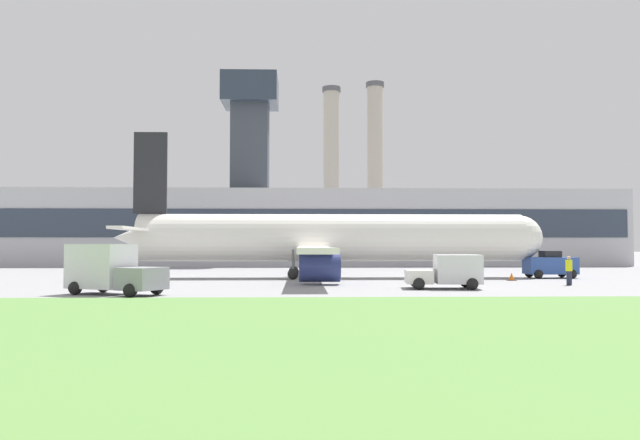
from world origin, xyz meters
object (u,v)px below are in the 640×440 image
pushback_tug (550,266)px  ground_crew_person (569,270)px  fuel_truck (110,270)px  baggage_truck (449,272)px  airplane (325,239)px

pushback_tug → ground_crew_person: pushback_tug is taller
ground_crew_person → fuel_truck: bearing=-166.1°
baggage_truck → fuel_truck: 19.06m
baggage_truck → fuel_truck: (-18.67, -3.86, 0.28)m
baggage_truck → fuel_truck: bearing=-168.3°
airplane → ground_crew_person: bearing=-32.3°
airplane → ground_crew_person: size_ratio=18.10×
airplane → fuel_truck: size_ratio=6.01×
pushback_tug → baggage_truck: 15.90m
pushback_tug → ground_crew_person: 9.09m
pushback_tug → airplane: bearing=177.2°
fuel_truck → airplane: bearing=54.1°
airplane → ground_crew_person: 18.18m
pushback_tug → baggage_truck: (-10.82, -11.65, 0.03)m
airplane → baggage_truck: 14.39m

